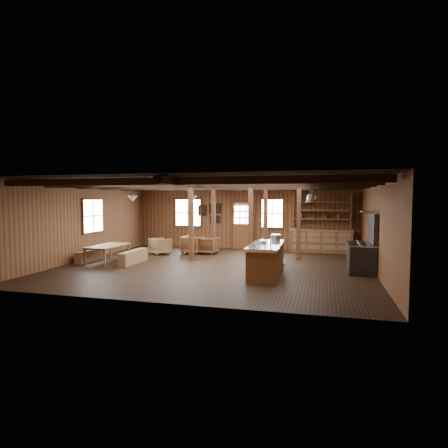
# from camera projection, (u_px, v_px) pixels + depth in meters

# --- Properties ---
(room) EXTENTS (10.04, 9.04, 2.84)m
(room) POSITION_uv_depth(u_px,v_px,m) (215.00, 224.00, 12.37)
(room) COLOR black
(room) RESTS_ON ground
(ceiling_joists) EXTENTS (9.80, 8.82, 0.18)m
(ceiling_joists) POSITION_uv_depth(u_px,v_px,m) (216.00, 186.00, 12.45)
(ceiling_joists) COLOR black
(ceiling_joists) RESTS_ON ceiling
(timber_posts) EXTENTS (3.95, 2.35, 2.80)m
(timber_posts) POSITION_uv_depth(u_px,v_px,m) (243.00, 221.00, 14.24)
(timber_posts) COLOR #442113
(timber_posts) RESTS_ON floor
(back_door) EXTENTS (1.02, 0.08, 2.15)m
(back_door) POSITION_uv_depth(u_px,v_px,m) (243.00, 229.00, 16.70)
(back_door) COLOR brown
(back_door) RESTS_ON floor
(window_back_left) EXTENTS (1.32, 0.06, 1.32)m
(window_back_left) POSITION_uv_depth(u_px,v_px,m) (188.00, 213.00, 17.32)
(window_back_left) COLOR white
(window_back_left) RESTS_ON wall_back
(window_back_right) EXTENTS (1.02, 0.06, 1.32)m
(window_back_right) POSITION_uv_depth(u_px,v_px,m) (272.00, 213.00, 16.32)
(window_back_right) COLOR white
(window_back_right) RESTS_ON wall_back
(window_left) EXTENTS (0.14, 1.24, 1.32)m
(window_left) POSITION_uv_depth(u_px,v_px,m) (93.00, 216.00, 14.11)
(window_left) COLOR white
(window_left) RESTS_ON wall_back
(notice_boards) EXTENTS (1.08, 0.03, 0.90)m
(notice_boards) POSITION_uv_depth(u_px,v_px,m) (211.00, 212.00, 17.03)
(notice_boards) COLOR beige
(notice_boards) RESTS_ON wall_back
(back_counter) EXTENTS (2.55, 0.60, 2.45)m
(back_counter) POSITION_uv_depth(u_px,v_px,m) (321.00, 238.00, 15.61)
(back_counter) COLOR brown
(back_counter) RESTS_ON floor
(pendant_lamps) EXTENTS (1.86, 2.36, 0.66)m
(pendant_lamps) POSITION_uv_depth(u_px,v_px,m) (164.00, 199.00, 13.85)
(pendant_lamps) COLOR #313134
(pendant_lamps) RESTS_ON ceiling
(pot_rack) EXTENTS (0.33, 3.00, 0.42)m
(pot_rack) POSITION_uv_depth(u_px,v_px,m) (312.00, 197.00, 11.72)
(pot_rack) COLOR #313134
(pot_rack) RESTS_ON ceiling
(kitchen_island) EXTENTS (0.93, 2.52, 1.20)m
(kitchen_island) POSITION_uv_depth(u_px,v_px,m) (266.00, 260.00, 10.93)
(kitchen_island) COLOR brown
(kitchen_island) RESTS_ON floor
(step_stool) EXTENTS (0.53, 0.46, 0.39)m
(step_stool) POSITION_uv_depth(u_px,v_px,m) (276.00, 260.00, 12.51)
(step_stool) COLOR brown
(step_stool) RESTS_ON floor
(commercial_range) EXTENTS (0.79, 1.52, 1.87)m
(commercial_range) POSITION_uv_depth(u_px,v_px,m) (363.00, 252.00, 11.42)
(commercial_range) COLOR #313134
(commercial_range) RESTS_ON floor
(dining_table) EXTENTS (1.00, 1.73, 0.60)m
(dining_table) POSITION_uv_depth(u_px,v_px,m) (109.00, 254.00, 13.30)
(dining_table) COLOR olive
(dining_table) RESTS_ON floor
(bench_wall) EXTENTS (0.27, 1.46, 0.40)m
(bench_wall) POSITION_uv_depth(u_px,v_px,m) (90.00, 255.00, 13.49)
(bench_wall) COLOR brown
(bench_wall) RESTS_ON floor
(bench_aisle) EXTENTS (0.30, 1.62, 0.44)m
(bench_aisle) POSITION_uv_depth(u_px,v_px,m) (133.00, 257.00, 13.05)
(bench_aisle) COLOR brown
(bench_aisle) RESTS_ON floor
(armchair_a) EXTENTS (0.82, 0.84, 0.72)m
(armchair_a) POSITION_uv_depth(u_px,v_px,m) (193.00, 245.00, 15.31)
(armchair_a) COLOR brown
(armchair_a) RESTS_ON floor
(armchair_b) EXTENTS (0.76, 0.78, 0.68)m
(armchair_b) POSITION_uv_depth(u_px,v_px,m) (208.00, 245.00, 15.26)
(armchair_b) COLOR brown
(armchair_b) RESTS_ON floor
(armchair_c) EXTENTS (1.00, 1.00, 0.66)m
(armchair_c) POSITION_uv_depth(u_px,v_px,m) (160.00, 246.00, 15.15)
(armchair_c) COLOR olive
(armchair_c) RESTS_ON floor
(counter_pot) EXTENTS (0.31, 0.31, 0.19)m
(counter_pot) POSITION_uv_depth(u_px,v_px,m) (276.00, 237.00, 11.82)
(counter_pot) COLOR silver
(counter_pot) RESTS_ON kitchen_island
(bowl) EXTENTS (0.34, 0.34, 0.07)m
(bowl) POSITION_uv_depth(u_px,v_px,m) (263.00, 242.00, 11.13)
(bowl) COLOR silver
(bowl) RESTS_ON kitchen_island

